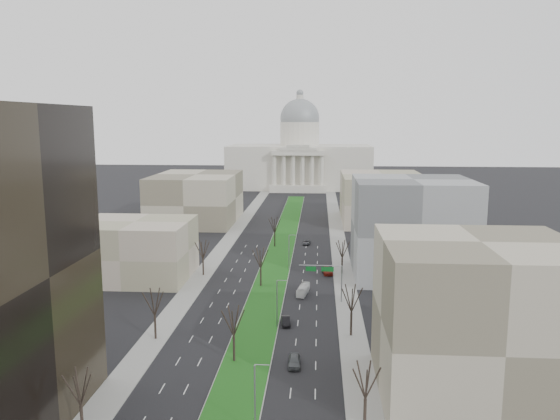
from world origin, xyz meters
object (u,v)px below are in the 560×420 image
at_px(car_black, 286,321).
at_px(car_red, 327,271).
at_px(box_van, 303,290).
at_px(car_grey_near, 294,361).
at_px(car_grey_far, 307,242).

bearing_deg(car_black, car_red, 69.06).
relative_size(car_black, box_van, 0.61).
height_order(car_grey_near, car_black, car_grey_near).
xyz_separation_m(car_black, box_van, (2.74, 18.36, 0.28)).
bearing_deg(car_red, car_grey_far, 92.35).
bearing_deg(car_grey_far, car_grey_near, -85.09).
distance_m(car_grey_far, box_van, 49.22).
bearing_deg(car_black, car_grey_far, 80.37).
relative_size(car_black, car_red, 0.82).
xyz_separation_m(car_grey_near, car_red, (5.85, 52.39, -0.02)).
xyz_separation_m(car_grey_far, box_van, (0.37, -49.22, 0.40)).
relative_size(car_grey_near, car_grey_far, 1.07).
bearing_deg(car_black, box_van, 73.90).
xyz_separation_m(car_grey_near, car_black, (-2.44, 17.36, -0.08)).
height_order(car_grey_near, car_grey_far, car_grey_near).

